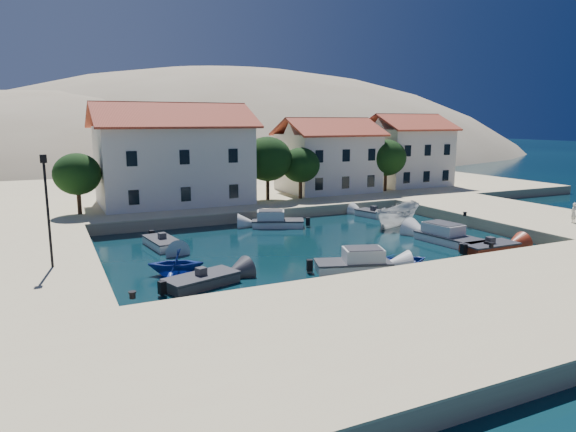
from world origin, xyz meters
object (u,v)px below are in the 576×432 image
object	(u,v)px
rowboat_south	(399,266)
pedestrian	(573,213)
lamppost	(47,200)
building_left	(173,153)
building_mid	(328,154)
cabin_cruiser_east	(451,237)
cabin_cruiser_south	(353,263)
building_right	(406,149)
boat_east	(397,226)

from	to	relation	value
rowboat_south	pedestrian	bearing A→B (deg)	-83.59
lamppost	pedestrian	xyz separation A→B (m)	(37.76, -3.96, -2.95)
building_left	lamppost	world-z (taller)	building_left
rowboat_south	building_mid	bearing A→B (deg)	-18.56
cabin_cruiser_east	building_left	bearing A→B (deg)	27.86
building_mid	pedestrian	size ratio (longest dim) A/B	6.53
rowboat_south	building_left	bearing A→B (deg)	19.70
pedestrian	lamppost	bearing A→B (deg)	-18.70
lamppost	cabin_cruiser_south	world-z (taller)	lamppost
lamppost	rowboat_south	xyz separation A→B (m)	(19.65, -5.39, -4.75)
building_right	boat_east	size ratio (longest dim) A/B	1.71
building_mid	lamppost	distance (m)	36.21
lamppost	building_mid	bearing A→B (deg)	35.45
cabin_cruiser_south	rowboat_south	world-z (taller)	cabin_cruiser_south
rowboat_south	cabin_cruiser_east	xyz separation A→B (m)	(7.24, 3.32, 0.48)
lamppost	rowboat_south	world-z (taller)	lamppost
building_mid	cabin_cruiser_east	bearing A→B (deg)	-96.44
building_left	rowboat_south	xyz separation A→B (m)	(8.15, -25.39, -5.94)
building_left	building_mid	size ratio (longest dim) A/B	1.40
building_left	cabin_cruiser_south	distance (m)	26.07
rowboat_south	pedestrian	size ratio (longest dim) A/B	2.57
building_left	building_right	size ratio (longest dim) A/B	1.56
building_right	lamppost	xyz separation A→B (m)	(-41.50, -22.00, -0.72)
rowboat_south	cabin_cruiser_east	distance (m)	7.98
boat_east	pedestrian	distance (m)	13.83
building_left	building_right	distance (m)	30.07
pedestrian	building_mid	bearing A→B (deg)	-84.40
building_mid	boat_east	xyz separation A→B (m)	(-2.27, -16.17, -5.22)
rowboat_south	building_right	bearing A→B (deg)	-36.68
lamppost	cabin_cruiser_south	size ratio (longest dim) A/B	1.27
cabin_cruiser_south	boat_east	world-z (taller)	cabin_cruiser_south
building_mid	cabin_cruiser_east	world-z (taller)	building_mid
building_right	pedestrian	bearing A→B (deg)	-98.20
building_mid	lamppost	xyz separation A→B (m)	(-29.50, -21.00, -0.47)
boat_east	building_right	bearing A→B (deg)	-58.13
building_left	cabin_cruiser_east	bearing A→B (deg)	-55.09
lamppost	rowboat_south	size ratio (longest dim) A/B	1.51
cabin_cruiser_south	building_right	bearing A→B (deg)	65.90
cabin_cruiser_east	pedestrian	bearing A→B (deg)	-106.93
building_left	pedestrian	xyz separation A→B (m)	(26.26, -23.96, -4.13)
building_left	cabin_cruiser_east	size ratio (longest dim) A/B	2.61
cabin_cruiser_south	cabin_cruiser_east	size ratio (longest dim) A/B	0.87
pedestrian	rowboat_south	bearing A→B (deg)	-8.20
building_right	cabin_cruiser_east	size ratio (longest dim) A/B	1.68
building_mid	building_right	distance (m)	12.04
lamppost	boat_east	bearing A→B (deg)	10.05
building_right	rowboat_south	distance (m)	35.46
building_mid	cabin_cruiser_south	size ratio (longest dim) A/B	2.13
building_right	cabin_cruiser_south	xyz separation A→B (m)	(-25.01, -26.99, -5.00)
pedestrian	cabin_cruiser_east	bearing A→B (deg)	-22.60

